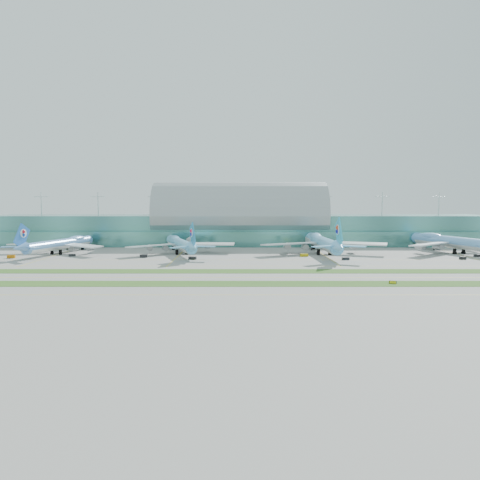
{
  "coord_description": "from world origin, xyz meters",
  "views": [
    {
      "loc": [
        0.08,
        -199.6,
        31.62
      ],
      "look_at": [
        0.0,
        55.0,
        9.0
      ],
      "focal_mm": 35.0,
      "sensor_mm": 36.0,
      "label": 1
    }
  ],
  "objects_px": {
    "airliner_a": "(60,243)",
    "airliner_d": "(453,241)",
    "taxiway_sign_east": "(393,282)",
    "terminal": "(240,223)",
    "airliner_c": "(322,242)",
    "airliner_b": "(180,243)"
  },
  "relations": [
    {
      "from": "terminal",
      "to": "airliner_d",
      "type": "bearing_deg",
      "value": -25.18
    },
    {
      "from": "airliner_a",
      "to": "taxiway_sign_east",
      "type": "bearing_deg",
      "value": -15.4
    },
    {
      "from": "airliner_d",
      "to": "taxiway_sign_east",
      "type": "relative_size",
      "value": 29.48
    },
    {
      "from": "airliner_a",
      "to": "airliner_d",
      "type": "bearing_deg",
      "value": 16.12
    },
    {
      "from": "terminal",
      "to": "airliner_b",
      "type": "height_order",
      "value": "terminal"
    },
    {
      "from": "terminal",
      "to": "airliner_a",
      "type": "xyz_separation_m",
      "value": [
        -103.28,
        -61.37,
        -8.32
      ]
    },
    {
      "from": "terminal",
      "to": "airliner_b",
      "type": "bearing_deg",
      "value": -119.22
    },
    {
      "from": "airliner_d",
      "to": "airliner_b",
      "type": "bearing_deg",
      "value": 162.36
    },
    {
      "from": "airliner_b",
      "to": "airliner_c",
      "type": "bearing_deg",
      "value": -19.75
    },
    {
      "from": "terminal",
      "to": "taxiway_sign_east",
      "type": "distance_m",
      "value": 167.23
    },
    {
      "from": "airliner_b",
      "to": "taxiway_sign_east",
      "type": "bearing_deg",
      "value": -65.0
    },
    {
      "from": "airliner_a",
      "to": "airliner_c",
      "type": "distance_m",
      "value": 150.39
    },
    {
      "from": "terminal",
      "to": "airliner_d",
      "type": "xyz_separation_m",
      "value": [
        124.02,
        -58.29,
        -7.45
      ]
    },
    {
      "from": "taxiway_sign_east",
      "to": "airliner_b",
      "type": "bearing_deg",
      "value": 152.3
    },
    {
      "from": "terminal",
      "to": "taxiway_sign_east",
      "type": "relative_size",
      "value": 129.43
    },
    {
      "from": "airliner_c",
      "to": "airliner_d",
      "type": "relative_size",
      "value": 1.06
    },
    {
      "from": "airliner_d",
      "to": "taxiway_sign_east",
      "type": "xyz_separation_m",
      "value": [
        -67.11,
        -98.36,
        -6.22
      ]
    },
    {
      "from": "airliner_b",
      "to": "airliner_d",
      "type": "height_order",
      "value": "airliner_d"
    },
    {
      "from": "airliner_b",
      "to": "airliner_d",
      "type": "xyz_separation_m",
      "value": [
        158.35,
        3.1,
        0.71
      ]
    },
    {
      "from": "terminal",
      "to": "airliner_d",
      "type": "relative_size",
      "value": 4.39
    },
    {
      "from": "airliner_c",
      "to": "airliner_a",
      "type": "bearing_deg",
      "value": 176.86
    },
    {
      "from": "taxiway_sign_east",
      "to": "airliner_d",
      "type": "bearing_deg",
      "value": 74.23
    }
  ]
}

